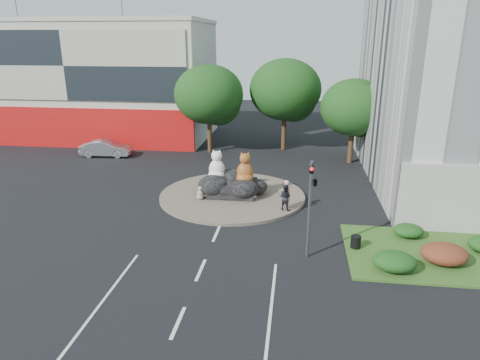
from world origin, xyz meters
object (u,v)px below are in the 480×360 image
object	(u,v)px
pedestrian_pink	(286,194)
kitten_calico	(200,192)
litter_bin	(356,242)
cat_white	(217,165)
parked_car	(106,148)
cat_tabby	(245,167)
pedestrian_dark	(285,197)
kitten_white	(252,192)

from	to	relation	value
pedestrian_pink	kitten_calico	bearing A→B (deg)	-44.96
pedestrian_pink	litter_bin	distance (m)	6.23
cat_white	parked_car	xyz separation A→B (m)	(-12.15, 8.73, -1.41)
cat_tabby	kitten_calico	size ratio (longest dim) A/B	2.34
kitten_calico	parked_car	world-z (taller)	parked_car
kitten_calico	pedestrian_pink	size ratio (longest dim) A/B	0.51
parked_car	litter_bin	xyz separation A→B (m)	(20.78, -16.03, -0.31)
pedestrian_pink	litter_bin	bearing A→B (deg)	90.50
cat_tabby	pedestrian_pink	bearing A→B (deg)	-36.92
pedestrian_dark	parked_car	bearing A→B (deg)	-12.87
pedestrian_dark	litter_bin	distance (m)	5.96
cat_white	kitten_white	distance (m)	3.16
cat_white	parked_car	size ratio (longest dim) A/B	0.46
pedestrian_dark	litter_bin	xyz separation A→B (m)	(3.82, -4.54, -0.58)
kitten_white	litter_bin	size ratio (longest dim) A/B	1.37
parked_car	litter_bin	bearing A→B (deg)	-131.90
pedestrian_pink	parked_car	distance (m)	20.32
cat_white	kitten_white	world-z (taller)	cat_white
cat_tabby	kitten_white	size ratio (longest dim) A/B	2.41
cat_white	litter_bin	size ratio (longest dim) A/B	3.27
litter_bin	pedestrian_pink	bearing A→B (deg)	127.59
litter_bin	kitten_calico	bearing A→B (deg)	149.02
cat_tabby	pedestrian_pink	distance (m)	3.61
pedestrian_pink	cat_tabby	bearing A→B (deg)	-71.62
kitten_white	litter_bin	xyz separation A→B (m)	(6.06, -6.28, -0.20)
kitten_calico	litter_bin	size ratio (longest dim) A/B	1.41
parked_car	kitten_white	bearing A→B (deg)	-127.78
pedestrian_pink	parked_car	size ratio (longest dim) A/B	0.39
cat_white	kitten_white	size ratio (longest dim) A/B	2.38
cat_tabby	kitten_white	distance (m)	1.73
cat_tabby	kitten_white	bearing A→B (deg)	-48.66
cat_white	pedestrian_pink	size ratio (longest dim) A/B	1.18
cat_tabby	parked_car	world-z (taller)	cat_tabby
pedestrian_pink	litter_bin	xyz separation A→B (m)	(3.78, -4.91, -0.66)
pedestrian_pink	parked_car	bearing A→B (deg)	-70.28
cat_white	cat_tabby	bearing A→B (deg)	-17.69
kitten_white	pedestrian_pink	world-z (taller)	pedestrian_pink
cat_white	litter_bin	world-z (taller)	cat_white
cat_white	pedestrian_dark	xyz separation A→B (m)	(4.82, -2.76, -1.15)
kitten_white	pedestrian_dark	bearing A→B (deg)	-64.96
kitten_calico	litter_bin	xyz separation A→B (m)	(9.49, -5.70, -0.21)
kitten_calico	pedestrian_pink	xyz separation A→B (m)	(5.71, -0.79, 0.45)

